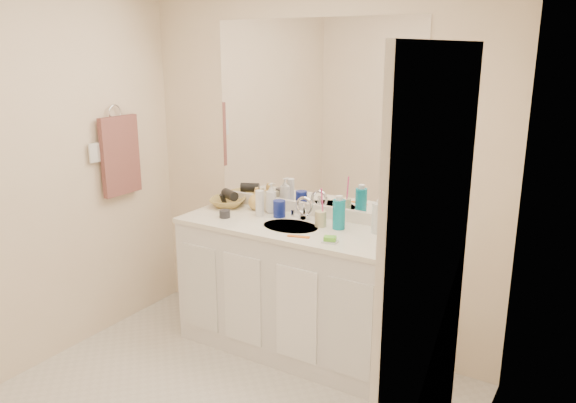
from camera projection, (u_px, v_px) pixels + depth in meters
The scene contains 28 objects.
wall_back at pixel (313, 169), 3.73m from camera, with size 2.60×0.02×2.40m, color #F6E0C0.
wall_left at pixel (15, 184), 3.31m from camera, with size 0.02×2.60×2.40m, color #F6E0C0.
wall_right at pixel (456, 273), 2.01m from camera, with size 0.02×2.60×2.40m, color #F6E0C0.
vanity_cabinet at pixel (292, 291), 3.71m from camera, with size 1.50×0.55×0.85m, color silver.
countertop at pixel (292, 228), 3.59m from camera, with size 1.52×0.57×0.03m, color white.
backsplash at pixel (312, 210), 3.79m from camera, with size 1.52×0.03×0.08m, color white.
sink_basin at pixel (290, 228), 3.58m from camera, with size 0.37×0.37×0.02m, color #B8B4A1.
faucet at pixel (305, 211), 3.71m from camera, with size 0.02×0.02×0.11m, color silver.
mirror at pixel (314, 115), 3.63m from camera, with size 1.48×0.01×1.20m, color white.
blue_mug at pixel (279, 209), 3.76m from camera, with size 0.08×0.08×0.11m, color navy.
tan_cup at pixel (321, 219), 3.56m from camera, with size 0.07×0.07×0.10m, color #C4BB8A.
toothbrush at pixel (322, 204), 3.53m from camera, with size 0.01×0.01×0.20m, color #F03F8C.
mouthwash_bottle at pixel (339, 214), 3.50m from camera, with size 0.08×0.08×0.19m, color #0D859F.
clear_pump_bottle at pixel (378, 218), 3.42m from camera, with size 0.07×0.07×0.19m, color silver.
soap_dish at pixel (330, 242), 3.27m from camera, with size 0.09×0.07×0.01m, color white.
green_soap at pixel (330, 238), 3.27m from camera, with size 0.07×0.05×0.03m, color #62C730.
orange_comb at pixel (299, 236), 3.37m from camera, with size 0.14×0.03×0.01m, color orange.
dark_jar at pixel (225, 214), 3.75m from camera, with size 0.07×0.07×0.05m, color #26262B.
extra_white_bottle at pixel (260, 203), 3.76m from camera, with size 0.06×0.06×0.18m, color silver.
soap_bottle_white at pixel (271, 198), 3.84m from camera, with size 0.08×0.08×0.21m, color white.
soap_bottle_cream at pixel (264, 198), 3.92m from camera, with size 0.07×0.08×0.16m, color beige.
soap_bottle_yellow at pixel (257, 198), 3.93m from camera, with size 0.12×0.12×0.16m, color #DBAF55.
wicker_basket at pixel (228, 202), 4.01m from camera, with size 0.25×0.25×0.06m, color #A18441.
hair_dryer at pixel (230, 195), 3.98m from camera, with size 0.07×0.07×0.14m, color black.
towel_ring at pixel (115, 112), 3.84m from camera, with size 0.11×0.11×0.01m, color silver.
hand_towel at pixel (120, 156), 3.91m from camera, with size 0.04×0.32×0.55m, color brown.
switch_plate at pixel (95, 153), 3.75m from camera, with size 0.01×0.09×0.13m, color white.
door at pixel (422, 360), 1.82m from camera, with size 0.02×0.82×2.00m, color white.
Camera 1 is at (1.76, -1.91, 1.98)m, focal length 35.00 mm.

